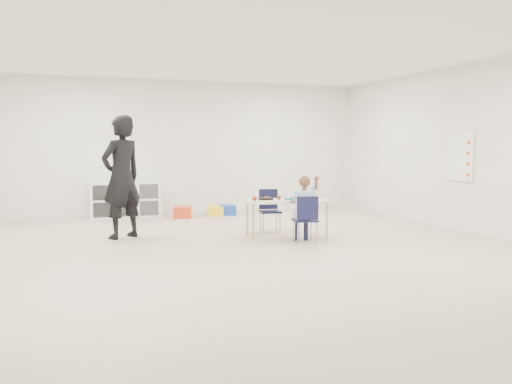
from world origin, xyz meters
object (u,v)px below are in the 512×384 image
object	(u,v)px
child	(305,206)
adult	(122,177)
table	(286,218)
chair_near	(305,219)
cubby_shelf	(125,200)

from	to	relation	value
child	adult	bearing A→B (deg)	161.57
child	adult	distance (m)	2.88
table	child	bearing A→B (deg)	-74.56
chair_near	cubby_shelf	size ratio (longest dim) A/B	0.51
child	cubby_shelf	xyz separation A→B (m)	(-2.23, 3.84, -0.21)
table	chair_near	xyz separation A→B (m)	(0.06, -0.56, 0.06)
table	adult	bearing A→B (deg)	172.01
cubby_shelf	adult	bearing A→B (deg)	-96.88
table	chair_near	world-z (taller)	chair_near
child	cubby_shelf	size ratio (longest dim) A/B	0.80
chair_near	table	bearing A→B (deg)	105.44
chair_near	adult	bearing A→B (deg)	161.57
chair_near	child	bearing A→B (deg)	0.00
table	chair_near	distance (m)	0.57
adult	table	bearing A→B (deg)	131.37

